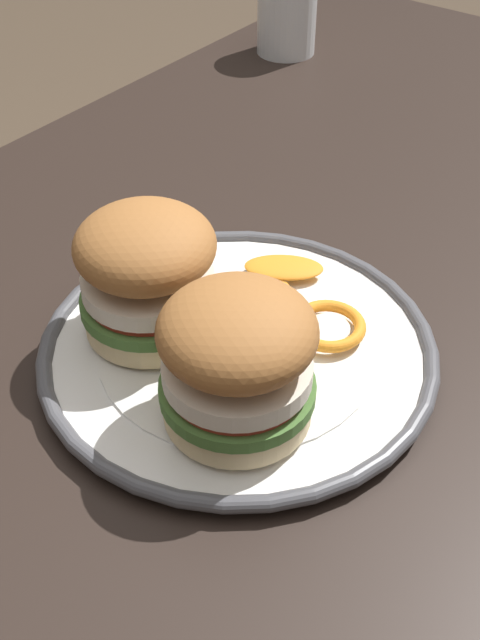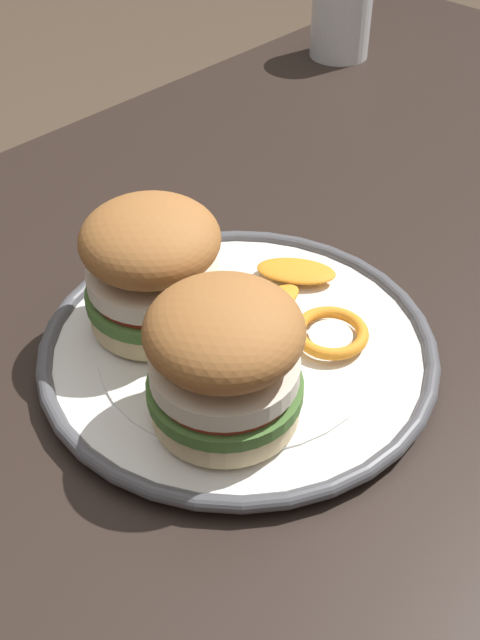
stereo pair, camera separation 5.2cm
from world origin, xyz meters
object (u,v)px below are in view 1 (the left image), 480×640
dinner_plate (240,350)px  dining_table (284,392)px  sandwich_half_right (147,272)px  drinking_glass (287,16)px  sandwich_half_left (237,358)px

dinner_plate → dining_table: bearing=-178.4°
sandwich_half_right → drinking_glass: sandwich_half_right is taller
dining_table → sandwich_half_right: sandwich_half_right is taller
dining_table → sandwich_half_right: bearing=-35.2°
dinner_plate → sandwich_half_left: (0.06, 0.04, 0.06)m
sandwich_half_right → drinking_glass: bearing=-155.3°
sandwich_half_right → sandwich_half_left: bearing=72.9°
dinner_plate → sandwich_half_left: bearing=35.8°
sandwich_half_left → sandwich_half_right: same height
dinner_plate → sandwich_half_right: sandwich_half_right is taller
dinner_plate → sandwich_half_left: sandwich_half_left is taller
dinner_plate → sandwich_half_right: size_ratio=2.46×
sandwich_half_left → sandwich_half_right: bearing=-107.1°
drinking_glass → sandwich_half_right: bearing=24.7°
drinking_glass → dining_table: bearing=35.0°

